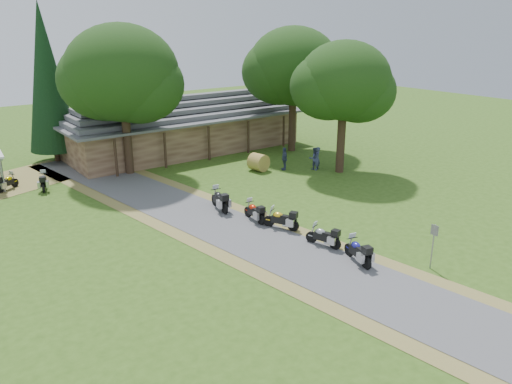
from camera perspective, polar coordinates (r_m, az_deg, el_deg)
ground at (r=23.81m, az=7.24°, el=-8.48°), size 120.00×120.00×0.00m
driveway at (r=26.24m, az=0.39°, el=-5.63°), size 51.95×51.95×0.00m
lodge at (r=45.09m, az=-8.45°, el=7.86°), size 21.40×9.40×4.90m
motorcycle_row_a at (r=24.25m, az=11.57°, el=-6.52°), size 1.06×1.97×1.28m
motorcycle_row_b at (r=25.68m, az=7.70°, el=-4.92°), size 1.05×1.85×1.20m
motorcycle_row_c at (r=27.53m, az=2.88°, el=-3.01°), size 1.40×1.92×1.27m
motorcycle_row_d at (r=28.62m, az=-0.20°, el=-2.16°), size 0.73×1.85×1.23m
motorcycle_row_e at (r=30.37m, az=-4.20°, el=-0.78°), size 1.04×2.14×1.40m
motorcycle_carport_a at (r=37.92m, az=-26.59°, el=1.07°), size 1.73×1.49×1.19m
motorcycle_carport_b at (r=36.98m, az=-23.12°, el=1.19°), size 1.11×1.92×1.25m
person_a at (r=38.78m, az=7.01°, el=4.04°), size 0.74×0.68×2.13m
person_b at (r=38.97m, az=6.66°, el=4.04°), size 0.69×0.59×2.02m
person_c at (r=38.63m, az=3.26°, el=4.05°), size 0.63×0.71×2.07m
hay_bale at (r=38.42m, az=0.29°, el=3.43°), size 1.52×1.42×1.33m
sign_post at (r=24.41m, az=19.53°, el=-5.92°), size 0.39×0.07×2.19m
oak_lodge_left at (r=37.85m, az=-14.92°, el=10.85°), size 8.14×8.14×12.04m
oak_lodge_right at (r=43.84m, az=4.26°, el=12.31°), size 7.78×7.78×11.87m
oak_driveway at (r=37.64m, az=9.95°, el=10.43°), size 6.74×6.74×11.11m
cedar_near at (r=43.23m, az=-22.71°, el=11.32°), size 3.87×3.87×12.57m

